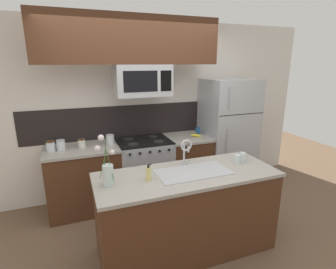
# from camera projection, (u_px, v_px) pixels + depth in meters

# --- Properties ---
(ground_plane) EXTENTS (10.00, 10.00, 0.00)m
(ground_plane) POSITION_uv_depth(u_px,v_px,m) (165.00, 232.00, 3.21)
(ground_plane) COLOR brown
(rear_partition) EXTENTS (5.20, 0.10, 2.60)m
(rear_partition) POSITION_uv_depth(u_px,v_px,m) (155.00, 109.00, 4.12)
(rear_partition) COLOR silver
(rear_partition) RESTS_ON ground
(splash_band) EXTENTS (3.29, 0.01, 0.48)m
(splash_band) POSITION_uv_depth(u_px,v_px,m) (137.00, 120.00, 4.01)
(splash_band) COLOR black
(splash_band) RESTS_ON rear_partition
(back_counter_left) EXTENTS (0.98, 0.65, 0.91)m
(back_counter_left) POSITION_uv_depth(u_px,v_px,m) (85.00, 179.00, 3.61)
(back_counter_left) COLOR #4C2B19
(back_counter_left) RESTS_ON ground
(back_counter_right) EXTENTS (0.67, 0.65, 0.91)m
(back_counter_right) POSITION_uv_depth(u_px,v_px,m) (187.00, 164.00, 4.14)
(back_counter_right) COLOR #4C2B19
(back_counter_right) RESTS_ON ground
(stove_range) EXTENTS (0.76, 0.64, 0.93)m
(stove_range) POSITION_uv_depth(u_px,v_px,m) (144.00, 170.00, 3.90)
(stove_range) COLOR #A8AAAF
(stove_range) RESTS_ON ground
(microwave) EXTENTS (0.74, 0.40, 0.42)m
(microwave) POSITION_uv_depth(u_px,v_px,m) (142.00, 80.00, 3.53)
(microwave) COLOR #A8AAAF
(upper_cabinet_band) EXTENTS (2.34, 0.34, 0.60)m
(upper_cabinet_band) POSITION_uv_depth(u_px,v_px,m) (130.00, 40.00, 3.31)
(upper_cabinet_band) COLOR #4C2B19
(refrigerator) EXTENTS (0.79, 0.74, 1.76)m
(refrigerator) POSITION_uv_depth(u_px,v_px,m) (227.00, 134.00, 4.29)
(refrigerator) COLOR #A8AAAF
(refrigerator) RESTS_ON ground
(storage_jar_tall) EXTENTS (0.10, 0.10, 0.13)m
(storage_jar_tall) POSITION_uv_depth(u_px,v_px,m) (51.00, 146.00, 3.34)
(storage_jar_tall) COLOR silver
(storage_jar_tall) RESTS_ON back_counter_left
(storage_jar_medium) EXTENTS (0.11, 0.11, 0.14)m
(storage_jar_medium) POSITION_uv_depth(u_px,v_px,m) (61.00, 145.00, 3.38)
(storage_jar_medium) COLOR silver
(storage_jar_medium) RESTS_ON back_counter_left
(storage_jar_short) EXTENTS (0.10, 0.10, 0.12)m
(storage_jar_short) POSITION_uv_depth(u_px,v_px,m) (82.00, 143.00, 3.48)
(storage_jar_short) COLOR silver
(storage_jar_short) RESTS_ON back_counter_left
(storage_jar_squat) EXTENTS (0.11, 0.11, 0.14)m
(storage_jar_squat) POSITION_uv_depth(u_px,v_px,m) (110.00, 140.00, 3.62)
(storage_jar_squat) COLOR silver
(storage_jar_squat) RESTS_ON back_counter_left
(banana_bunch) EXTENTS (0.19, 0.12, 0.08)m
(banana_bunch) POSITION_uv_depth(u_px,v_px,m) (196.00, 135.00, 4.00)
(banana_bunch) COLOR yellow
(banana_bunch) RESTS_ON back_counter_right
(coffee_tin) EXTENTS (0.08, 0.08, 0.11)m
(coffee_tin) POSITION_uv_depth(u_px,v_px,m) (198.00, 131.00, 4.12)
(coffee_tin) COLOR #1E5184
(coffee_tin) RESTS_ON back_counter_right
(island_counter) EXTENTS (1.89, 0.74, 0.91)m
(island_counter) POSITION_uv_depth(u_px,v_px,m) (187.00, 212.00, 2.82)
(island_counter) COLOR #4C2B19
(island_counter) RESTS_ON ground
(kitchen_sink) EXTENTS (0.76, 0.39, 0.16)m
(kitchen_sink) POSITION_uv_depth(u_px,v_px,m) (193.00, 178.00, 2.73)
(kitchen_sink) COLOR #ADAFB5
(kitchen_sink) RESTS_ON island_counter
(sink_faucet) EXTENTS (0.14, 0.14, 0.31)m
(sink_faucet) POSITION_uv_depth(u_px,v_px,m) (186.00, 149.00, 2.84)
(sink_faucet) COLOR #B7BABF
(sink_faucet) RESTS_ON island_counter
(dish_soap_bottle) EXTENTS (0.06, 0.05, 0.16)m
(dish_soap_bottle) POSITION_uv_depth(u_px,v_px,m) (148.00, 174.00, 2.51)
(dish_soap_bottle) COLOR #DBCC75
(dish_soap_bottle) RESTS_ON island_counter
(drinking_glass) EXTENTS (0.06, 0.06, 0.11)m
(drinking_glass) POSITION_uv_depth(u_px,v_px,m) (237.00, 159.00, 2.92)
(drinking_glass) COLOR silver
(drinking_glass) RESTS_ON island_counter
(spare_glass) EXTENTS (0.07, 0.07, 0.11)m
(spare_glass) POSITION_uv_depth(u_px,v_px,m) (243.00, 157.00, 2.99)
(spare_glass) COLOR silver
(spare_glass) RESTS_ON island_counter
(flower_vase) EXTENTS (0.17, 0.12, 0.49)m
(flower_vase) POSITION_uv_depth(u_px,v_px,m) (107.00, 172.00, 2.39)
(flower_vase) COLOR silver
(flower_vase) RESTS_ON island_counter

